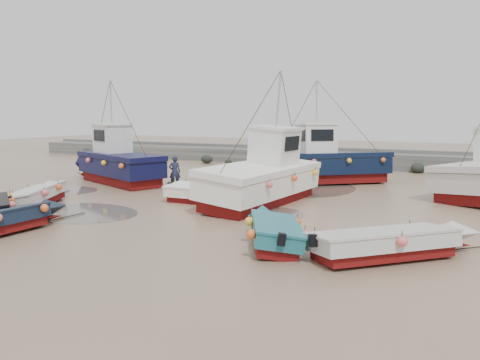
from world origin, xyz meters
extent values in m
plane|color=#9F8367|center=(0.00, 0.00, 0.00)|extent=(120.00, 120.00, 0.00)
cube|color=slate|center=(0.00, 22.00, 0.60)|extent=(60.00, 2.20, 1.20)
cube|color=slate|center=(0.00, 23.21, 1.32)|extent=(60.00, 0.60, 0.25)
ellipsoid|color=black|center=(5.10, 19.02, 0.29)|extent=(0.84, 0.86, 0.51)
ellipsoid|color=black|center=(7.80, 20.56, 0.34)|extent=(0.98, 1.07, 0.72)
ellipsoid|color=black|center=(-5.07, 20.46, 0.35)|extent=(0.99, 0.80, 0.58)
ellipsoid|color=black|center=(-23.51, 19.66, 0.23)|extent=(0.65, 0.64, 0.43)
ellipsoid|color=black|center=(9.69, 19.97, 0.21)|extent=(0.61, 0.47, 0.46)
ellipsoid|color=black|center=(-4.31, 20.27, 0.21)|extent=(0.61, 0.53, 0.32)
ellipsoid|color=black|center=(10.99, 20.60, 0.23)|extent=(0.67, 0.55, 0.43)
ellipsoid|color=black|center=(-9.17, 19.34, 0.38)|extent=(1.09, 0.88, 0.72)
ellipsoid|color=black|center=(-7.25, 19.65, 0.23)|extent=(0.65, 0.60, 0.37)
ellipsoid|color=black|center=(9.46, 19.39, 0.31)|extent=(0.88, 0.64, 0.62)
ellipsoid|color=black|center=(-0.92, 19.60, 0.22)|extent=(0.64, 0.62, 0.48)
ellipsoid|color=black|center=(-23.42, 19.80, 0.38)|extent=(1.10, 0.87, 0.86)
ellipsoid|color=black|center=(7.84, 20.42, 0.19)|extent=(0.55, 0.45, 0.29)
cylinder|color=#585047|center=(-3.73, -0.60, 0.00)|extent=(5.39, 5.39, 0.01)
cylinder|color=#585047|center=(3.64, 2.75, 0.00)|extent=(3.12, 3.12, 0.01)
cylinder|color=#585047|center=(-8.79, 3.44, 0.00)|extent=(3.47, 3.47, 0.01)
cylinder|color=#585047|center=(2.42, 10.29, 0.00)|extent=(6.36, 6.36, 0.01)
cube|color=maroon|center=(-6.51, -0.55, 0.15)|extent=(3.02, 4.13, 0.30)
cube|color=silver|center=(-6.51, -0.55, 0.53)|extent=(3.36, 4.50, 0.45)
pyramid|color=silver|center=(-7.66, 1.65, 0.98)|extent=(1.72, 1.36, 0.90)
cube|color=brown|center=(-6.51, -0.55, 0.69)|extent=(2.77, 3.76, 0.10)
cube|color=silver|center=(-6.51, -0.55, 0.78)|extent=(3.47, 4.62, 0.07)
cube|color=black|center=(-5.48, -2.52, 0.70)|extent=(0.28, 0.26, 0.35)
cylinder|color=black|center=(-8.12, 2.52, 0.03)|extent=(0.96, 1.79, 0.04)
sphere|color=orange|center=(-5.32, -0.88, 0.63)|extent=(0.30, 0.30, 0.30)
sphere|color=orange|center=(-7.32, -0.97, 0.63)|extent=(0.30, 0.30, 0.30)
sphere|color=orange|center=(-6.10, 0.62, 0.63)|extent=(0.30, 0.30, 0.30)
sphere|color=orange|center=(-8.10, 0.53, 0.63)|extent=(0.30, 0.30, 0.30)
pyramid|color=black|center=(-3.46, -2.57, 0.98)|extent=(1.56, 0.78, 0.90)
cylinder|color=black|center=(-3.42, -1.68, 0.03)|extent=(0.13, 2.00, 0.04)
sphere|color=orange|center=(-2.68, -5.15, 0.63)|extent=(0.30, 0.30, 0.30)
sphere|color=orange|center=(-2.60, -3.31, 0.63)|extent=(0.30, 0.30, 0.30)
cube|color=maroon|center=(5.78, -1.80, 0.15)|extent=(2.44, 3.16, 0.30)
cube|color=#1D6772|center=(5.78, -1.80, 0.53)|extent=(2.73, 3.45, 0.45)
pyramid|color=#1D6772|center=(4.89, -0.10, 0.98)|extent=(1.60, 1.30, 0.90)
cube|color=brown|center=(5.78, -1.80, 0.69)|extent=(2.24, 2.87, 0.10)
cube|color=#1D6772|center=(5.78, -1.80, 0.78)|extent=(2.81, 3.54, 0.07)
cube|color=black|center=(6.54, -3.26, 0.70)|extent=(0.28, 0.26, 0.35)
cylinder|color=black|center=(4.50, 0.65, 0.03)|extent=(0.96, 1.79, 0.04)
sphere|color=orange|center=(5.61, -3.29, 0.63)|extent=(0.30, 0.30, 0.30)
sphere|color=orange|center=(6.72, -1.78, 0.63)|extent=(0.30, 0.30, 0.30)
sphere|color=orange|center=(4.84, -1.82, 0.63)|extent=(0.30, 0.30, 0.30)
sphere|color=orange|center=(5.95, -0.30, 0.63)|extent=(0.30, 0.30, 0.30)
cube|color=maroon|center=(9.11, -1.44, 0.15)|extent=(3.85, 3.78, 0.30)
cube|color=beige|center=(9.11, -1.44, 0.53)|extent=(4.23, 4.16, 0.45)
pyramid|color=beige|center=(10.90, 0.29, 0.98)|extent=(1.67, 1.69, 0.90)
cube|color=brown|center=(9.11, -1.44, 0.69)|extent=(3.51, 3.45, 0.10)
cube|color=beige|center=(9.11, -1.44, 0.78)|extent=(4.35, 4.28, 0.07)
cube|color=black|center=(7.50, -2.99, 0.70)|extent=(0.28, 0.28, 0.35)
cylinder|color=black|center=(11.61, 0.97, 0.03)|extent=(1.47, 1.42, 0.04)
sphere|color=orange|center=(7.23, -1.93, 0.63)|extent=(0.30, 0.30, 0.30)
sphere|color=orange|center=(9.77, -2.13, 0.63)|extent=(0.30, 0.30, 0.30)
sphere|color=orange|center=(9.67, 0.43, 0.63)|extent=(0.30, 0.30, 0.30)
sphere|color=orange|center=(-4.66, -3.11, 0.63)|extent=(0.30, 0.30, 0.30)
sphere|color=orange|center=(-5.50, -2.50, 0.63)|extent=(0.30, 0.30, 0.30)
sphere|color=orange|center=(-6.34, -1.90, 0.63)|extent=(0.30, 0.30, 0.30)
cube|color=maroon|center=(-0.24, 3.77, 0.15)|extent=(3.19, 1.48, 0.30)
cube|color=white|center=(-0.24, 3.77, 0.53)|extent=(3.43, 1.72, 0.45)
pyramid|color=white|center=(1.78, 3.89, 0.98)|extent=(0.80, 1.58, 0.90)
cube|color=brown|center=(-0.24, 3.77, 0.69)|extent=(2.88, 1.39, 0.10)
cube|color=white|center=(-0.24, 3.77, 0.78)|extent=(3.51, 1.79, 0.07)
cube|color=black|center=(-1.99, 3.68, 0.70)|extent=(0.19, 0.23, 0.35)
cylinder|color=black|center=(2.65, 3.93, 0.03)|extent=(2.00, 0.15, 0.04)
sphere|color=orange|center=(-1.62, 4.59, 0.63)|extent=(0.30, 0.30, 0.30)
sphere|color=orange|center=(-0.19, 2.88, 0.63)|extent=(0.30, 0.30, 0.30)
sphere|color=orange|center=(1.04, 4.74, 0.63)|extent=(0.30, 0.30, 0.30)
cube|color=maroon|center=(-7.89, 6.85, 0.28)|extent=(6.61, 4.23, 0.55)
cube|color=#0C0E34|center=(-7.89, 6.85, 1.02)|extent=(7.17, 4.73, 0.95)
pyramid|color=#0C0E34|center=(-11.54, 8.30, 1.72)|extent=(2.21, 2.75, 1.40)
cube|color=brown|center=(-7.89, 6.85, 1.54)|extent=(7.00, 4.59, 0.08)
cube|color=#0C0E34|center=(-7.89, 6.85, 1.68)|extent=(7.33, 4.83, 0.30)
cube|color=white|center=(-8.74, 7.19, 2.65)|extent=(2.48, 2.30, 1.70)
cube|color=white|center=(-8.74, 7.19, 3.56)|extent=(2.68, 2.48, 0.12)
cube|color=black|center=(-9.69, 7.57, 2.91)|extent=(0.57, 1.34, 0.68)
cylinder|color=#B7B7B2|center=(-8.74, 7.19, 4.92)|extent=(0.10, 0.10, 2.60)
cylinder|color=black|center=(-12.57, 8.72, 0.03)|extent=(2.80, 1.16, 0.05)
sphere|color=#F2666C|center=(-5.87, 4.63, 1.38)|extent=(0.30, 0.30, 0.30)
sphere|color=#F2666C|center=(-5.90, 7.47, 1.38)|extent=(0.30, 0.30, 0.30)
sphere|color=#F2666C|center=(-7.87, 5.42, 1.38)|extent=(0.30, 0.30, 0.30)
sphere|color=#F2666C|center=(-7.90, 8.27, 1.38)|extent=(0.30, 0.30, 0.30)
sphere|color=#F2666C|center=(-9.88, 6.22, 1.38)|extent=(0.30, 0.30, 0.30)
sphere|color=#F2666C|center=(-9.90, 9.07, 1.38)|extent=(0.30, 0.30, 0.30)
cube|color=maroon|center=(2.44, 4.59, 0.28)|extent=(2.89, 7.17, 0.55)
cube|color=white|center=(2.44, 4.59, 1.02)|extent=(3.33, 7.71, 0.95)
pyramid|color=white|center=(2.89, 8.86, 1.72)|extent=(2.70, 1.68, 1.40)
cube|color=brown|center=(2.44, 4.59, 1.54)|extent=(3.21, 7.53, 0.08)
cube|color=white|center=(2.44, 4.59, 1.68)|extent=(3.40, 7.89, 0.30)
cube|color=white|center=(2.55, 5.61, 2.65)|extent=(1.99, 2.18, 1.70)
cube|color=white|center=(2.55, 5.61, 3.56)|extent=(2.15, 2.35, 0.12)
cube|color=black|center=(2.66, 6.62, 2.91)|extent=(1.52, 0.21, 0.68)
cylinder|color=#B7B7B2|center=(2.55, 5.61, 4.92)|extent=(0.10, 0.10, 2.60)
cylinder|color=black|center=(3.01, 10.01, 0.03)|extent=(0.36, 2.99, 0.05)
sphere|color=#F2666C|center=(0.74, 1.77, 1.38)|extent=(0.30, 0.30, 0.30)
sphere|color=#F2666C|center=(3.65, 2.67, 1.38)|extent=(0.30, 0.30, 0.30)
sphere|color=#F2666C|center=(0.99, 4.14, 1.38)|extent=(0.30, 0.30, 0.30)
sphere|color=#F2666C|center=(3.90, 5.04, 1.38)|extent=(0.30, 0.30, 0.30)
sphere|color=#F2666C|center=(1.24, 6.51, 1.38)|extent=(0.30, 0.30, 0.30)
sphere|color=#F2666C|center=(4.15, 7.41, 1.38)|extent=(0.30, 0.30, 0.30)
cube|color=maroon|center=(3.59, 12.81, 0.28)|extent=(6.32, 5.67, 0.55)
cube|color=black|center=(3.59, 12.81, 1.02)|extent=(6.92, 6.26, 0.95)
pyramid|color=black|center=(0.48, 10.31, 1.72)|extent=(2.67, 2.83, 1.40)
cube|color=brown|center=(3.59, 12.81, 1.54)|extent=(6.73, 6.08, 0.08)
cube|color=black|center=(3.59, 12.81, 1.68)|extent=(7.07, 6.39, 0.30)
cube|color=white|center=(2.86, 12.22, 2.65)|extent=(2.65, 2.61, 1.70)
cube|color=white|center=(2.86, 12.22, 3.56)|extent=(2.86, 2.82, 0.12)
cube|color=black|center=(2.06, 11.58, 2.91)|extent=(0.97, 1.19, 0.68)
cylinder|color=#B7B7B2|center=(2.86, 12.22, 4.92)|extent=(0.10, 0.10, 2.60)
cylinder|color=black|center=(-0.39, 9.60, 0.03)|extent=(2.37, 1.92, 0.05)
sphere|color=#F2666C|center=(6.58, 13.46, 1.38)|extent=(0.30, 0.30, 0.30)
sphere|color=#F2666C|center=(4.01, 14.90, 1.38)|extent=(0.30, 0.30, 0.30)
sphere|color=#F2666C|center=(4.87, 12.09, 1.38)|extent=(0.30, 0.30, 0.30)
sphere|color=#F2666C|center=(2.31, 13.53, 1.38)|extent=(0.30, 0.30, 0.30)
sphere|color=#F2666C|center=(3.17, 10.71, 1.38)|extent=(0.30, 0.30, 0.30)
sphere|color=#F2666C|center=(0.60, 12.16, 1.38)|extent=(0.30, 0.30, 0.30)
sphere|color=#F2666C|center=(9.66, 9.41, 1.38)|extent=(0.30, 0.30, 0.30)
sphere|color=#F2666C|center=(10.95, 12.02, 1.38)|extent=(0.30, 0.30, 0.30)
imported|color=#1D203A|center=(-4.03, 7.04, 0.00)|extent=(0.80, 0.76, 1.83)
camera|label=1|loc=(11.30, -15.20, 4.21)|focal=35.00mm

